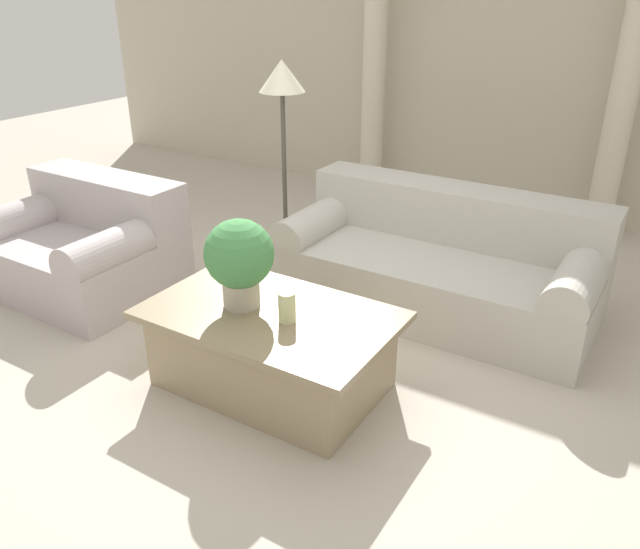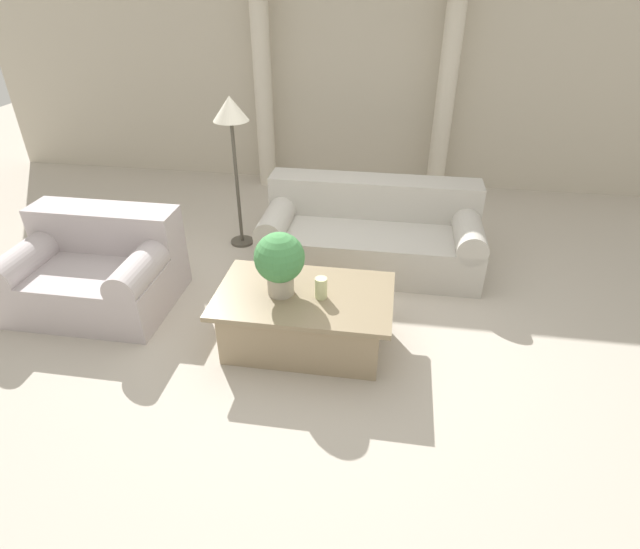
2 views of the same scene
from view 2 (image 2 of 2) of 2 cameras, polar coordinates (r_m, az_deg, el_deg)
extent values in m
plane|color=#BCB2A3|center=(4.34, -1.31, -4.88)|extent=(16.00, 16.00, 0.00)
cube|color=beige|center=(6.88, 3.81, 23.35)|extent=(10.00, 0.06, 3.20)
cube|color=#B7B2A8|center=(5.04, 5.69, 3.35)|extent=(2.12, 0.99, 0.41)
cube|color=#B7B2A8|center=(5.16, 6.18, 8.89)|extent=(2.12, 0.35, 0.38)
cylinder|color=#B7B2A8|center=(5.04, -4.70, 6.71)|extent=(0.28, 0.99, 0.28)
cylinder|color=#B7B2A8|center=(4.97, 16.52, 5.08)|extent=(0.28, 0.99, 0.28)
cube|color=#B6ABAC|center=(4.82, -24.17, -0.95)|extent=(1.32, 0.99, 0.41)
cube|color=#B6ABAC|center=(4.88, -23.32, 4.99)|extent=(1.32, 0.35, 0.38)
cylinder|color=#B6ABAC|center=(5.00, -29.89, 2.10)|extent=(0.28, 0.99, 0.28)
cylinder|color=#B6ABAC|center=(4.44, -19.17, 1.28)|extent=(0.28, 0.99, 0.28)
cube|color=#998466|center=(3.94, -1.75, -5.26)|extent=(1.19, 0.74, 0.43)
cube|color=#897759|center=(3.81, -1.81, -2.42)|extent=(1.35, 0.84, 0.04)
cylinder|color=#B2A893|center=(3.77, -4.51, -1.15)|extent=(0.20, 0.20, 0.15)
sphere|color=#428447|center=(3.65, -4.66, 1.95)|extent=(0.38, 0.38, 0.38)
cylinder|color=beige|center=(3.70, 0.12, -1.54)|extent=(0.09, 0.09, 0.17)
cylinder|color=#4C473D|center=(5.57, -8.87, 3.76)|extent=(0.24, 0.24, 0.03)
cylinder|color=#4C473D|center=(5.29, -9.46, 10.12)|extent=(0.04, 0.04, 1.30)
cone|color=silver|center=(5.07, -10.24, 18.18)|extent=(0.35, 0.35, 0.23)
cylinder|color=beige|center=(6.85, -6.46, 19.53)|extent=(0.23, 0.23, 2.34)
cylinder|color=beige|center=(6.65, 14.05, 18.47)|extent=(0.23, 0.23, 2.34)
camera|label=1|loc=(1.46, 60.60, -4.92)|focal=35.00mm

